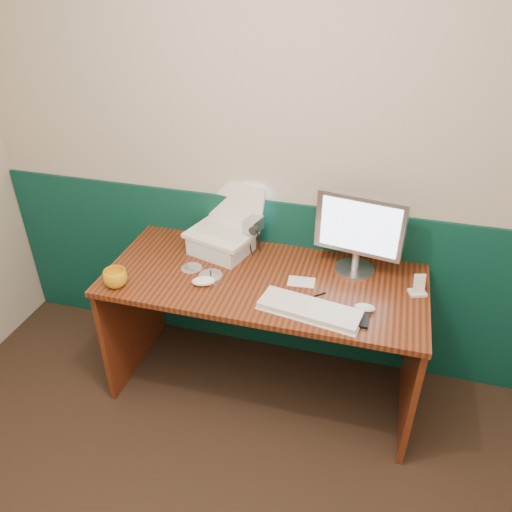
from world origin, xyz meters
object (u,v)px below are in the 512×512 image
(laptop, at_px, (220,212))
(mug, at_px, (115,278))
(camcorder, at_px, (253,234))
(desk, at_px, (263,335))
(keyboard, at_px, (310,310))
(monitor, at_px, (359,234))

(laptop, xyz_separation_m, mug, (-0.39, -0.44, -0.19))
(camcorder, bearing_deg, desk, -46.16)
(desk, xyz_separation_m, camcorder, (-0.12, 0.23, 0.49))
(keyboard, xyz_separation_m, mug, (-0.95, -0.05, 0.03))
(monitor, height_order, camcorder, monitor)
(desk, bearing_deg, monitor, 23.69)
(laptop, bearing_deg, mug, -115.46)
(laptop, relative_size, mug, 2.91)
(mug, bearing_deg, desk, 20.86)
(keyboard, bearing_deg, laptop, 154.22)
(keyboard, distance_m, camcorder, 0.60)
(desk, distance_m, laptop, 0.70)
(desk, distance_m, keyboard, 0.52)
(desk, relative_size, keyboard, 3.46)
(laptop, distance_m, camcorder, 0.22)
(mug, bearing_deg, camcorder, 41.18)
(desk, xyz_separation_m, monitor, (0.43, 0.19, 0.59))
(mug, height_order, camcorder, camcorder)
(monitor, bearing_deg, keyboard, -102.28)
(laptop, bearing_deg, keyboard, -19.14)
(camcorder, bearing_deg, keyboard, -32.22)
(keyboard, bearing_deg, desk, 151.36)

